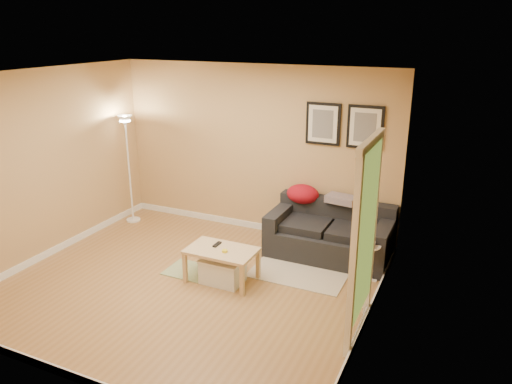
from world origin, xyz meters
TOP-DOWN VIEW (x-y plane):
  - floor at (0.00, 0.00)m, footprint 4.50×4.50m
  - ceiling at (0.00, 0.00)m, footprint 4.50×4.50m
  - wall_back at (0.00, 2.00)m, footprint 4.50×0.00m
  - wall_front at (0.00, -2.00)m, footprint 4.50×0.00m
  - wall_left at (-2.25, 0.00)m, footprint 0.00×4.00m
  - wall_right at (2.25, 0.00)m, footprint 0.00×4.00m
  - baseboard_back at (0.00, 1.99)m, footprint 4.50×0.02m
  - baseboard_front at (0.00, -1.99)m, footprint 4.50×0.02m
  - baseboard_left at (-2.24, 0.00)m, footprint 0.02×4.00m
  - baseboard_right at (2.24, 0.00)m, footprint 0.02×4.00m
  - sofa at (1.38, 1.53)m, footprint 1.70×0.90m
  - red_throw at (0.87, 1.81)m, footprint 0.48×0.36m
  - plaid_throw at (1.45, 1.80)m, footprint 0.45×0.32m
  - framed_print_left at (1.08, 1.98)m, footprint 0.50×0.04m
  - framed_print_right at (1.68, 1.98)m, footprint 0.50×0.04m
  - area_rug at (1.18, 0.88)m, footprint 1.25×0.85m
  - green_runner at (-0.13, 0.30)m, footprint 0.70×0.50m
  - coffee_table at (0.34, 0.26)m, footprint 0.94×0.65m
  - remote_control at (0.23, 0.34)m, footprint 0.05×0.16m
  - tape_roll at (0.42, 0.20)m, footprint 0.07×0.07m
  - storage_bin at (0.37, 0.23)m, footprint 0.53×0.39m
  - side_table at (2.02, 1.05)m, footprint 0.32×0.32m
  - book_stack at (2.00, 1.05)m, footprint 0.24×0.30m
  - floor_lamp at (-2.00, 1.44)m, footprint 0.23×0.23m
  - doorway at (2.20, -0.15)m, footprint 0.12×1.01m

SIDE VIEW (x-z plane):
  - floor at x=0.00m, z-range 0.00..0.00m
  - area_rug at x=1.18m, z-range 0.00..0.01m
  - green_runner at x=-0.13m, z-range 0.00..0.01m
  - baseboard_back at x=0.00m, z-range 0.00..0.10m
  - baseboard_front at x=0.00m, z-range 0.00..0.10m
  - baseboard_left at x=-2.24m, z-range 0.00..0.10m
  - baseboard_right at x=2.24m, z-range 0.00..0.10m
  - storage_bin at x=0.37m, z-range 0.00..0.33m
  - coffee_table at x=0.34m, z-range 0.00..0.44m
  - side_table at x=2.02m, z-range 0.00..0.50m
  - sofa at x=1.38m, z-range 0.00..0.75m
  - remote_control at x=0.23m, z-range 0.44..0.46m
  - tape_roll at x=0.42m, z-range 0.44..0.47m
  - book_stack at x=2.00m, z-range 0.50..0.58m
  - red_throw at x=0.87m, z-range 0.63..0.91m
  - plaid_throw at x=1.45m, z-range 0.73..0.83m
  - floor_lamp at x=-2.00m, z-range -0.05..1.74m
  - doorway at x=2.20m, z-range -0.04..2.09m
  - wall_back at x=0.00m, z-range -0.95..3.55m
  - wall_front at x=0.00m, z-range -0.95..3.55m
  - wall_left at x=-2.25m, z-range -0.70..3.30m
  - wall_right at x=2.25m, z-range -0.70..3.30m
  - framed_print_left at x=1.08m, z-range 1.50..2.10m
  - framed_print_right at x=1.68m, z-range 1.50..2.10m
  - ceiling at x=0.00m, z-range 2.60..2.60m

